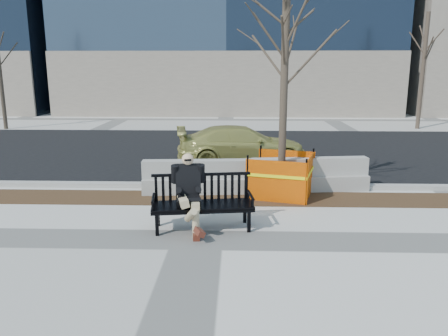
{
  "coord_description": "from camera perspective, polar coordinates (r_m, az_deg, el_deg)",
  "views": [
    {
      "loc": [
        0.73,
        -7.6,
        3.13
      ],
      "look_at": [
        0.45,
        1.16,
        1.09
      ],
      "focal_mm": 35.46,
      "sensor_mm": 36.0,
      "label": 1
    }
  ],
  "objects": [
    {
      "name": "jersey_barrier_right",
      "position": [
        11.61,
        10.87,
        -2.8
      ],
      "size": [
        3.03,
        0.95,
        0.85
      ],
      "primitive_type": null,
      "rotation": [
        0.0,
        0.0,
        0.12
      ],
      "color": "#9D9A93",
      "rests_on": "ground"
    },
    {
      "name": "curb",
      "position": [
        11.59,
        -1.88,
        -2.29
      ],
      "size": [
        60.0,
        0.25,
        0.12
      ],
      "primitive_type": "cube",
      "color": "#9E9B93",
      "rests_on": "ground"
    },
    {
      "name": "mulch_strip",
      "position": [
        10.7,
        -2.2,
        -3.92
      ],
      "size": [
        40.0,
        1.2,
        0.02
      ],
      "primitive_type": "cube",
      "color": "#47301C",
      "rests_on": "ground"
    },
    {
      "name": "far_tree_left",
      "position": [
        25.07,
        -26.27,
        4.55
      ],
      "size": [
        2.74,
        2.74,
        5.94
      ],
      "primitive_type": null,
      "rotation": [
        0.0,
        0.0,
        0.29
      ],
      "color": "#463A2D",
      "rests_on": "ground"
    },
    {
      "name": "far_tree_right",
      "position": [
        24.65,
        23.64,
        4.68
      ],
      "size": [
        2.78,
        2.78,
        6.12
      ],
      "primitive_type": null,
      "rotation": [
        0.0,
        0.0,
        0.27
      ],
      "color": "#4D3E31",
      "rests_on": "ground"
    },
    {
      "name": "seated_man",
      "position": [
        8.81,
        -4.52,
        -7.76
      ],
      "size": [
        0.77,
        1.13,
        1.47
      ],
      "primitive_type": null,
      "rotation": [
        0.0,
        0.0,
        0.14
      ],
      "color": "black",
      "rests_on": "ground"
    },
    {
      "name": "bench",
      "position": [
        8.77,
        -2.76,
        -7.83
      ],
      "size": [
        2.09,
        0.99,
        1.07
      ],
      "primitive_type": null,
      "rotation": [
        0.0,
        0.0,
        0.14
      ],
      "color": "black",
      "rests_on": "ground"
    },
    {
      "name": "asphalt_street",
      "position": [
        16.71,
        -0.75,
        2.29
      ],
      "size": [
        60.0,
        10.4,
        0.01
      ],
      "primitive_type": "cube",
      "color": "black",
      "rests_on": "ground"
    },
    {
      "name": "ground",
      "position": [
        8.25,
        -3.45,
        -9.22
      ],
      "size": [
        120.0,
        120.0,
        0.0
      ],
      "primitive_type": "plane",
      "color": "beige",
      "rests_on": "ground"
    },
    {
      "name": "jersey_barrier_left",
      "position": [
        11.2,
        -2.84,
        -3.17
      ],
      "size": [
        2.99,
        0.81,
        0.85
      ],
      "primitive_type": null,
      "rotation": [
        0.0,
        0.0,
        0.08
      ],
      "color": "gray",
      "rests_on": "ground"
    },
    {
      "name": "sedan",
      "position": [
        14.57,
        2.27,
        0.66
      ],
      "size": [
        4.4,
        2.29,
        1.22
      ],
      "primitive_type": "imported",
      "rotation": [
        0.0,
        0.0,
        1.72
      ],
      "color": "#A7A34F",
      "rests_on": "ground"
    },
    {
      "name": "tree_fence",
      "position": [
        11.07,
        7.33,
        -3.44
      ],
      "size": [
        2.69,
        2.69,
        5.46
      ],
      "primitive_type": null,
      "rotation": [
        0.0,
        0.0,
        -0.27
      ],
      "color": "#FF6200",
      "rests_on": "ground"
    }
  ]
}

